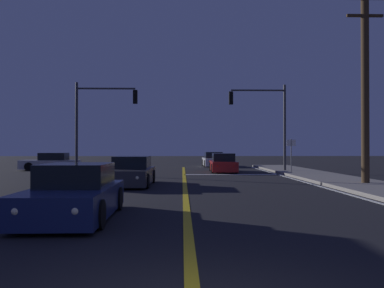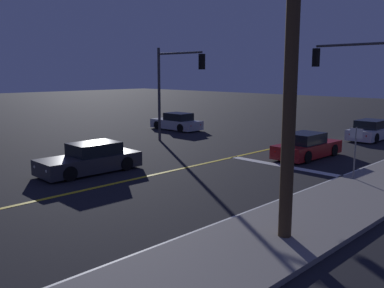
{
  "view_description": "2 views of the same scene",
  "coord_description": "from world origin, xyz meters",
  "views": [
    {
      "loc": [
        -0.13,
        -3.94,
        1.74
      ],
      "look_at": [
        0.48,
        20.78,
        1.96
      ],
      "focal_mm": 38.07,
      "sensor_mm": 36.0,
      "label": 1
    },
    {
      "loc": [
        14.02,
        4.95,
        4.5
      ],
      "look_at": [
        0.63,
        18.4,
        1.25
      ],
      "focal_mm": 39.32,
      "sensor_mm": 36.0,
      "label": 2
    }
  ],
  "objects": [
    {
      "name": "utility_pole_right",
      "position": [
        8.21,
        14.33,
        4.74
      ],
      "size": [
        1.99,
        0.35,
        9.16
      ],
      "color": "#42301E",
      "rests_on": "ground"
    },
    {
      "name": "car_side_waiting_white",
      "position": [
        2.74,
        33.57,
        0.58
      ],
      "size": [
        1.9,
        4.7,
        1.34
      ],
      "rotation": [
        0.0,
        0.0,
        0.01
      ],
      "color": "silver",
      "rests_on": "ground"
    },
    {
      "name": "car_far_approaching_red",
      "position": [
        2.79,
        24.91,
        0.58
      ],
      "size": [
        1.89,
        4.47,
        1.34
      ],
      "rotation": [
        0.0,
        0.0,
        -0.02
      ],
      "color": "maroon",
      "rests_on": "ground"
    },
    {
      "name": "lane_line_edge_right",
      "position": [
        6.06,
        11.85,
        0.01
      ],
      "size": [
        0.16,
        40.3,
        0.01
      ],
      "primitive_type": "cube",
      "color": "white",
      "rests_on": "ground"
    },
    {
      "name": "traffic_signal_near_right",
      "position": [
        5.73,
        24.5,
        4.11
      ],
      "size": [
        4.03,
        0.28,
        6.18
      ],
      "rotation": [
        0.0,
        0.0,
        3.14
      ],
      "color": "#38383D",
      "rests_on": "ground"
    },
    {
      "name": "lane_line_center",
      "position": [
        0.0,
        11.85,
        0.01
      ],
      "size": [
        0.2,
        40.3,
        0.01
      ],
      "primitive_type": "cube",
      "color": "gold",
      "rests_on": "ground"
    },
    {
      "name": "car_parked_curb_charcoal",
      "position": [
        -2.46,
        14.96,
        0.58
      ],
      "size": [
        1.97,
        4.7,
        1.34
      ],
      "rotation": [
        0.0,
        0.0,
        3.12
      ],
      "color": "#2D2D33",
      "rests_on": "ground"
    },
    {
      "name": "car_lead_oncoming_silver",
      "position": [
        -10.19,
        27.54,
        0.58
      ],
      "size": [
        4.39,
        1.88,
        1.34
      ],
      "rotation": [
        0.0,
        0.0,
        1.59
      ],
      "color": "#B2B5BA",
      "rests_on": "ground"
    },
    {
      "name": "stop_bar",
      "position": [
        3.15,
        22.2,
        0.01
      ],
      "size": [
        6.31,
        0.5,
        0.01
      ],
      "primitive_type": "cube",
      "color": "white",
      "rests_on": "ground"
    },
    {
      "name": "sidewalk_right",
      "position": [
        7.91,
        11.85,
        0.07
      ],
      "size": [
        3.2,
        42.67,
        0.15
      ],
      "primitive_type": "cube",
      "color": "gray",
      "rests_on": "ground"
    },
    {
      "name": "street_sign_corner",
      "position": [
        6.81,
        21.7,
        1.55
      ],
      "size": [
        0.56,
        0.1,
        2.29
      ],
      "color": "slate",
      "rests_on": "ground"
    },
    {
      "name": "traffic_signal_far_left",
      "position": [
        -5.68,
        23.1,
        4.05
      ],
      "size": [
        4.1,
        0.28,
        6.06
      ],
      "color": "#38383D",
      "rests_on": "ground"
    }
  ]
}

